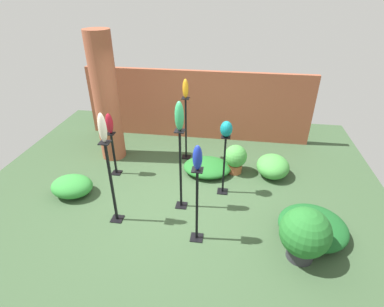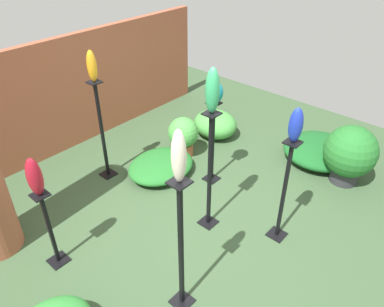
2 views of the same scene
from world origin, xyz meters
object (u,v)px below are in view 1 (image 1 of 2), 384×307
object	(u,v)px
pedestal_teal	(224,168)
potted_plant_mid_right	(305,234)
pedestal_amber	(186,131)
art_vase_ruby	(109,123)
art_vase_cobalt	(197,158)
pedestal_ruby	(114,156)
pedestal_jade	(181,174)
art_vase_ivory	(102,128)
potted_plant_near_pillar	(235,158)
art_vase_amber	(185,88)
art_vase_jade	(179,116)
brick_pillar	(106,99)
pedestal_ivory	(112,186)
art_vase_teal	(226,129)
pedestal_cobalt	(197,209)

from	to	relation	value
pedestal_teal	potted_plant_mid_right	bearing A→B (deg)	-49.34
pedestal_amber	art_vase_ruby	xyz separation A→B (m)	(-1.37, -0.88, 0.49)
art_vase_cobalt	potted_plant_mid_right	size ratio (longest dim) A/B	0.44
pedestal_ruby	potted_plant_mid_right	xyz separation A→B (m)	(3.51, -1.75, 0.04)
pedestal_jade	art_vase_ruby	size ratio (longest dim) A/B	3.61
art_vase_ivory	potted_plant_mid_right	xyz separation A→B (m)	(2.98, -0.38, -1.27)
art_vase_cobalt	art_vase_ruby	bearing A→B (deg)	140.60
art_vase_cobalt	potted_plant_near_pillar	xyz separation A→B (m)	(0.55, 2.02, -1.14)
pedestal_amber	art_vase_amber	size ratio (longest dim) A/B	3.58
art_vase_cobalt	pedestal_teal	bearing A→B (deg)	75.33
art_vase_ivory	art_vase_ruby	bearing A→B (deg)	111.23
pedestal_teal	potted_plant_near_pillar	xyz separation A→B (m)	(0.21, 0.74, -0.20)
art_vase_jade	art_vase_ivory	size ratio (longest dim) A/B	1.05
art_vase_jade	art_vase_ruby	bearing A→B (deg)	151.35
pedestal_ruby	art_vase_cobalt	bearing A→B (deg)	-39.40
brick_pillar	art_vase_cobalt	xyz separation A→B (m)	(2.27, -2.32, 0.10)
pedestal_ivory	art_vase_cobalt	xyz separation A→B (m)	(1.41, -0.23, 0.80)
art_vase_ivory	brick_pillar	bearing A→B (deg)	112.33
pedestal_jade	art_vase_teal	size ratio (longest dim) A/B	5.36
pedestal_jade	pedestal_ivory	world-z (taller)	pedestal_jade
brick_pillar	art_vase_jade	size ratio (longest dim) A/B	5.71
brick_pillar	pedestal_jade	xyz separation A→B (m)	(1.89, -1.57, -0.69)
brick_pillar	pedestal_cobalt	xyz separation A→B (m)	(2.27, -2.32, -0.79)
art_vase_ruby	art_vase_ivory	xyz separation A→B (m)	(0.53, -1.37, 0.58)
pedestal_teal	art_vase_ruby	world-z (taller)	art_vase_ruby
pedestal_teal	art_vase_ivory	distance (m)	2.36
brick_pillar	pedestal_ruby	distance (m)	1.24
pedestal_ivory	brick_pillar	bearing A→B (deg)	112.33
art_vase_ruby	art_vase_ivory	size ratio (longest dim) A/B	0.91
pedestal_amber	art_vase_ivory	world-z (taller)	art_vase_ivory
pedestal_teal	potted_plant_near_pillar	size ratio (longest dim) A/B	1.91
pedestal_teal	potted_plant_mid_right	size ratio (longest dim) A/B	1.41
brick_pillar	potted_plant_mid_right	distance (m)	4.65
pedestal_amber	art_vase_ruby	bearing A→B (deg)	-147.26
pedestal_ivory	potted_plant_mid_right	xyz separation A→B (m)	(2.98, -0.38, -0.23)
art_vase_ivory	art_vase_amber	size ratio (longest dim) A/B	1.15
art_vase_ivory	art_vase_teal	size ratio (longest dim) A/B	1.64
pedestal_teal	potted_plant_mid_right	xyz separation A→B (m)	(1.23, -1.43, -0.09)
art_vase_ivory	pedestal_ivory	bearing A→B (deg)	0.00
brick_pillar	art_vase_cobalt	bearing A→B (deg)	-45.55
art_vase_ruby	art_vase_cobalt	bearing A→B (deg)	-39.40
art_vase_cobalt	pedestal_cobalt	bearing A→B (deg)	180.00
art_vase_teal	brick_pillar	bearing A→B (deg)	158.32
brick_pillar	pedestal_teal	xyz separation A→B (m)	(2.61, -1.04, -0.84)
pedestal_ruby	potted_plant_near_pillar	xyz separation A→B (m)	(2.49, 0.42, -0.08)
pedestal_amber	art_vase_ivory	bearing A→B (deg)	-110.32
pedestal_amber	potted_plant_near_pillar	world-z (taller)	pedestal_amber
pedestal_amber	art_vase_teal	distance (m)	1.66
art_vase_jade	potted_plant_mid_right	bearing A→B (deg)	-24.66
brick_pillar	pedestal_jade	distance (m)	2.55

